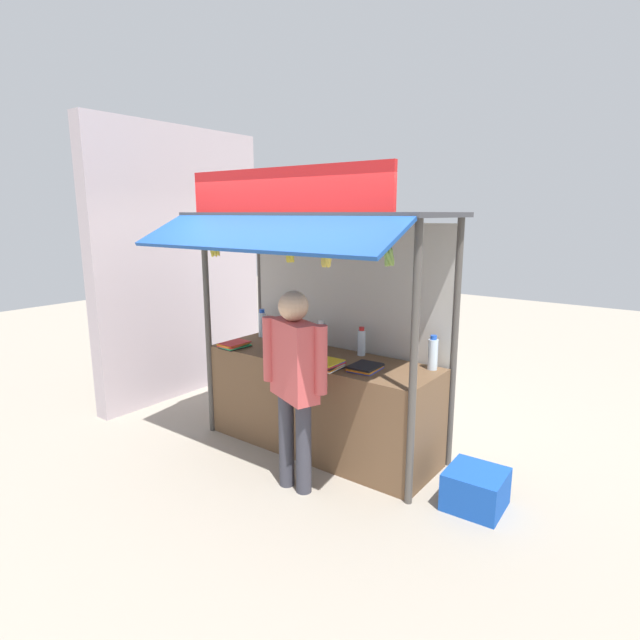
# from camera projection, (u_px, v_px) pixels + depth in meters

# --- Properties ---
(ground_plane) EXTENTS (20.00, 20.00, 0.00)m
(ground_plane) POSITION_uv_depth(u_px,v_px,m) (320.00, 447.00, 4.93)
(ground_plane) COLOR #9E9384
(stall_counter) EXTENTS (2.27, 0.72, 0.91)m
(stall_counter) POSITION_uv_depth(u_px,v_px,m) (320.00, 402.00, 4.83)
(stall_counter) COLOR brown
(stall_counter) RESTS_ON ground
(stall_structure) EXTENTS (2.47, 1.51, 2.58)m
(stall_structure) POSITION_uv_depth(u_px,v_px,m) (324.00, 287.00, 4.65)
(stall_structure) COLOR #4C4742
(stall_structure) RESTS_ON ground
(water_bottle_back_left) EXTENTS (0.08, 0.08, 0.30)m
(water_bottle_back_left) POSITION_uv_depth(u_px,v_px,m) (262.00, 324.00, 5.48)
(water_bottle_back_left) COLOR silver
(water_bottle_back_left) RESTS_ON stall_counter
(water_bottle_back_right) EXTENTS (0.08, 0.08, 0.29)m
(water_bottle_back_right) POSITION_uv_depth(u_px,v_px,m) (321.00, 336.00, 4.97)
(water_bottle_back_right) COLOR silver
(water_bottle_back_right) RESTS_ON stall_counter
(water_bottle_center) EXTENTS (0.08, 0.08, 0.27)m
(water_bottle_center) POSITION_uv_depth(u_px,v_px,m) (361.00, 342.00, 4.76)
(water_bottle_center) COLOR silver
(water_bottle_center) RESTS_ON stall_counter
(water_bottle_mid_right) EXTENTS (0.08, 0.08, 0.30)m
(water_bottle_mid_right) POSITION_uv_depth(u_px,v_px,m) (433.00, 354.00, 4.32)
(water_bottle_mid_right) COLOR silver
(water_bottle_mid_right) RESTS_ON stall_counter
(magazine_stack_front_left) EXTENTS (0.25, 0.30, 0.05)m
(magazine_stack_front_left) POSITION_uv_depth(u_px,v_px,m) (365.00, 367.00, 4.33)
(magazine_stack_front_left) COLOR blue
(magazine_stack_front_left) RESTS_ON stall_counter
(magazine_stack_front_right) EXTENTS (0.23, 0.30, 0.05)m
(magazine_stack_front_right) POSITION_uv_depth(u_px,v_px,m) (234.00, 345.00, 5.05)
(magazine_stack_front_right) COLOR black
(magazine_stack_front_right) RESTS_ON stall_counter
(magazine_stack_mid_left) EXTENTS (0.21, 0.31, 0.09)m
(magazine_stack_mid_left) POSITION_uv_depth(u_px,v_px,m) (303.00, 355.00, 4.63)
(magazine_stack_mid_left) COLOR black
(magazine_stack_mid_left) RESTS_ON stall_counter
(magazine_stack_left) EXTENTS (0.24, 0.29, 0.07)m
(magazine_stack_left) POSITION_uv_depth(u_px,v_px,m) (327.00, 365.00, 4.35)
(magazine_stack_left) COLOR black
(magazine_stack_left) RESTS_ON stall_counter
(banana_bunch_inner_right) EXTENTS (0.10, 0.10, 0.25)m
(banana_bunch_inner_right) POSITION_uv_depth(u_px,v_px,m) (389.00, 257.00, 3.60)
(banana_bunch_inner_right) COLOR #332D23
(banana_bunch_rightmost) EXTENTS (0.10, 0.10, 0.28)m
(banana_bunch_rightmost) POSITION_uv_depth(u_px,v_px,m) (290.00, 254.00, 4.15)
(banana_bunch_rightmost) COLOR #332D23
(banana_bunch_inner_left) EXTENTS (0.11, 0.11, 0.28)m
(banana_bunch_inner_left) POSITION_uv_depth(u_px,v_px,m) (215.00, 248.00, 4.68)
(banana_bunch_inner_left) COLOR #332D23
(banana_bunch_leftmost) EXTENTS (0.10, 0.10, 0.30)m
(banana_bunch_leftmost) POSITION_uv_depth(u_px,v_px,m) (326.00, 259.00, 3.94)
(banana_bunch_leftmost) COLOR #332D23
(vendor_person) EXTENTS (0.63, 0.36, 1.65)m
(vendor_person) POSITION_uv_depth(u_px,v_px,m) (294.00, 373.00, 3.99)
(vendor_person) COLOR #383842
(vendor_person) RESTS_ON ground
(plastic_crate) EXTENTS (0.44, 0.44, 0.30)m
(plastic_crate) POSITION_uv_depth(u_px,v_px,m) (475.00, 489.00, 3.89)
(plastic_crate) COLOR #194CB2
(plastic_crate) RESTS_ON ground
(neighbour_wall) EXTENTS (0.20, 2.40, 3.23)m
(neighbour_wall) POSITION_uv_depth(u_px,v_px,m) (182.00, 264.00, 6.20)
(neighbour_wall) COLOR #BAAAB2
(neighbour_wall) RESTS_ON ground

